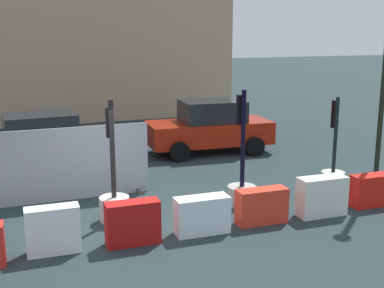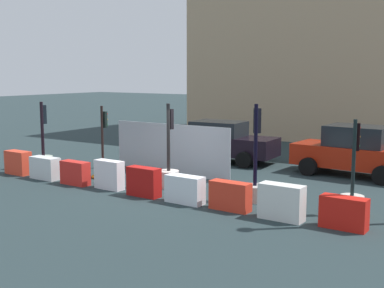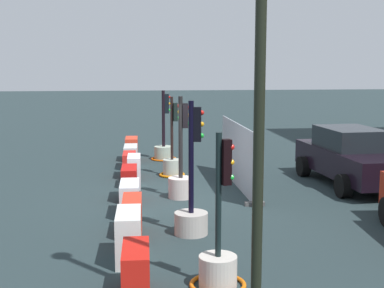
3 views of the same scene
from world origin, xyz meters
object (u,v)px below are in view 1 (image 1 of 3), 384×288
at_px(traffic_light_2, 114,198).
at_px(construction_barrier_7, 322,196).
at_px(construction_barrier_4, 133,223).
at_px(car_red_compact, 210,127).
at_px(construction_barrier_8, 372,190).
at_px(construction_barrier_5, 202,215).
at_px(traffic_light_3, 242,183).
at_px(construction_barrier_3, 53,230).
at_px(construction_barrier_6, 262,206).
at_px(car_black_sedan, 45,141).
at_px(traffic_light_4, 333,176).

height_order(traffic_light_2, construction_barrier_7, traffic_light_2).
distance_m(construction_barrier_4, car_red_compact, 7.86).
distance_m(construction_barrier_7, construction_barrier_8, 1.53).
bearing_deg(construction_barrier_8, construction_barrier_5, -178.77).
relative_size(traffic_light_3, construction_barrier_3, 2.77).
relative_size(construction_barrier_6, car_black_sedan, 0.25).
bearing_deg(car_red_compact, car_black_sedan, -179.81).
bearing_deg(construction_barrier_4, construction_barrier_8, 1.02).
distance_m(construction_barrier_8, car_black_sedan, 9.50).
xyz_separation_m(traffic_light_2, construction_barrier_4, (0.07, -1.37, -0.09)).
distance_m(construction_barrier_7, car_red_compact, 6.52).
bearing_deg(car_red_compact, traffic_light_2, -131.08).
relative_size(traffic_light_4, construction_barrier_3, 2.47).
relative_size(construction_barrier_3, construction_barrier_7, 0.88).
bearing_deg(traffic_light_4, car_black_sedan, 143.52).
relative_size(construction_barrier_3, construction_barrier_6, 0.88).
height_order(traffic_light_2, car_black_sedan, traffic_light_2).
bearing_deg(traffic_light_4, traffic_light_2, -179.58).
bearing_deg(construction_barrier_4, car_red_compact, 55.90).
height_order(traffic_light_2, construction_barrier_5, traffic_light_2).
bearing_deg(traffic_light_2, construction_barrier_8, -11.86).
xyz_separation_m(construction_barrier_7, construction_barrier_8, (1.53, 0.11, -0.07)).
bearing_deg(construction_barrier_4, car_black_sedan, 99.54).
bearing_deg(construction_barrier_7, construction_barrier_5, 179.67).
distance_m(construction_barrier_5, car_red_compact, 7.13).
bearing_deg(construction_barrier_5, traffic_light_3, 39.51).
bearing_deg(construction_barrier_7, construction_barrier_3, 178.59).
bearing_deg(construction_barrier_5, construction_barrier_4, -179.62).
bearing_deg(car_black_sedan, traffic_light_3, -51.50).
bearing_deg(construction_barrier_3, car_red_compact, 47.11).
xyz_separation_m(construction_barrier_7, car_black_sedan, (-5.50, 6.48, 0.38)).
relative_size(traffic_light_2, construction_barrier_5, 2.36).
bearing_deg(traffic_light_2, construction_barrier_7, -17.05).
bearing_deg(car_red_compact, construction_barrier_6, -103.04).
xyz_separation_m(traffic_light_4, construction_barrier_3, (-7.27, -1.27, 0.07)).
xyz_separation_m(traffic_light_4, construction_barrier_5, (-4.29, -1.40, 0.00)).
distance_m(traffic_light_4, construction_barrier_3, 7.38).
xyz_separation_m(construction_barrier_5, construction_barrier_7, (2.94, -0.02, 0.06)).
bearing_deg(traffic_light_4, car_red_compact, 105.02).
height_order(construction_barrier_6, construction_barrier_8, construction_barrier_6).
bearing_deg(construction_barrier_8, traffic_light_4, 97.83).
distance_m(construction_barrier_7, car_black_sedan, 8.51).
distance_m(traffic_light_4, car_red_compact, 5.29).
bearing_deg(construction_barrier_5, construction_barrier_6, 2.13).
bearing_deg(construction_barrier_8, car_black_sedan, 137.81).
bearing_deg(construction_barrier_8, construction_barrier_3, 179.75).
bearing_deg(construction_barrier_3, car_black_sedan, 86.21).
xyz_separation_m(traffic_light_3, car_black_sedan, (-4.12, 5.18, 0.30)).
height_order(traffic_light_4, construction_barrier_5, traffic_light_4).
bearing_deg(traffic_light_2, construction_barrier_5, -41.28).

